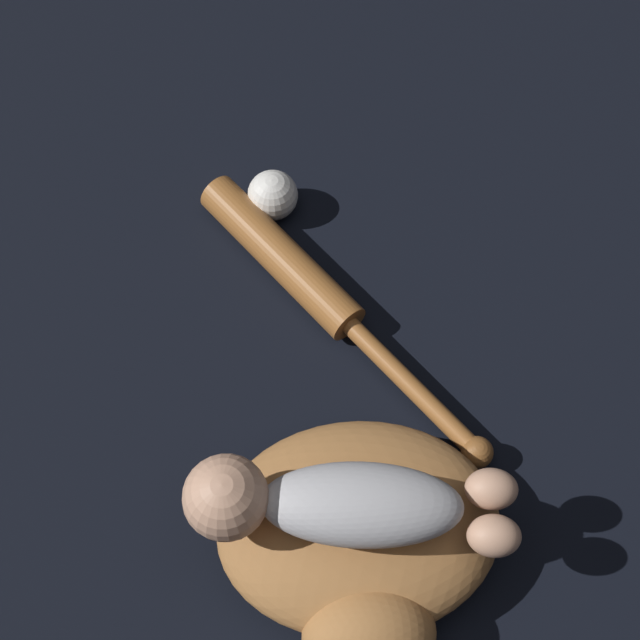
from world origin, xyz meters
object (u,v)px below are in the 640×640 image
at_px(baby_figure, 331,503).
at_px(baseball_bat, 307,283).
at_px(baseball_glove, 360,543).
at_px(baseball, 273,195).

xyz_separation_m(baby_figure, baseball_bat, (0.08, -0.34, -0.12)).
height_order(baseball_glove, baby_figure, baby_figure).
height_order(baseball_glove, baseball_bat, baseball_glove).
height_order(baby_figure, baseball_bat, baby_figure).
height_order(baby_figure, baseball, baby_figure).
bearing_deg(baseball_bat, baseball, -62.61).
xyz_separation_m(baby_figure, baseball, (0.15, -0.48, -0.11)).
relative_size(baseball_bat, baseball, 5.96).
distance_m(baby_figure, baseball, 0.51).
bearing_deg(baseball_glove, baseball_bat, -72.45).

